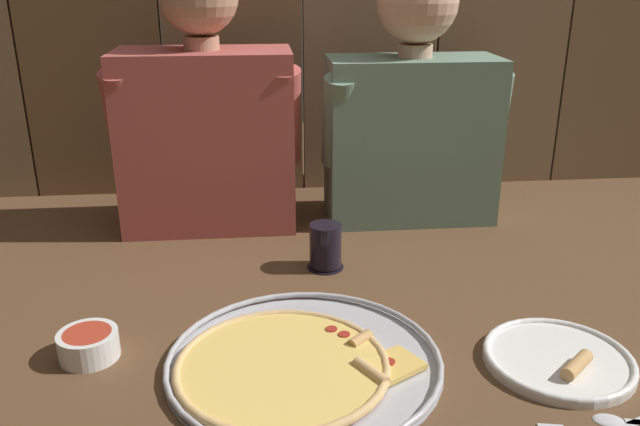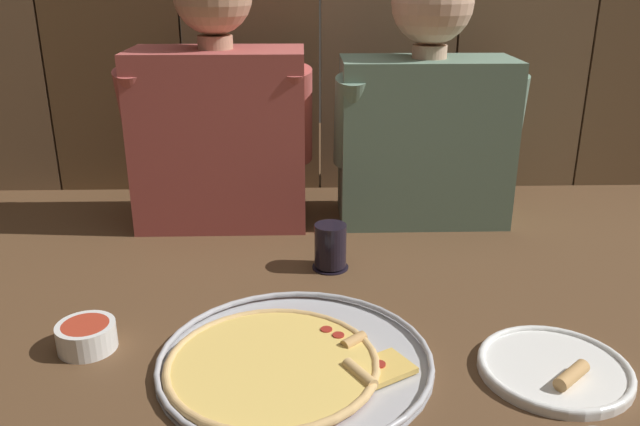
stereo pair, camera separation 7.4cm
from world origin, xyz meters
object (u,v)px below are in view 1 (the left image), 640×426
dipping_bowl (88,343)px  diner_left (206,110)px  dinner_plate (559,359)px  pizza_tray (296,363)px  diner_right (413,104)px  drinking_glass (325,247)px

dipping_bowl → diner_left: diner_left is taller
dinner_plate → diner_left: (-0.58, 0.67, 0.27)m
pizza_tray → diner_left: 0.72m
diner_left → diner_right: bearing=0.0°
drinking_glass → diner_right: bearing=49.9°
diner_left → diner_right: size_ratio=1.02×
dipping_bowl → diner_left: size_ratio=0.15×
dinner_plate → dipping_bowl: 0.75m
diner_left → diner_right: (0.49, 0.00, 0.00)m
pizza_tray → drinking_glass: bearing=76.8°
pizza_tray → diner_right: (0.32, 0.64, 0.28)m
drinking_glass → diner_left: diner_left is taller
drinking_glass → dinner_plate: bearing=-49.4°
pizza_tray → diner_left: diner_left is taller
dipping_bowl → diner_right: 0.91m
dinner_plate → diner_right: diner_right is taller
pizza_tray → dinner_plate: bearing=-3.9°
dinner_plate → diner_left: size_ratio=0.37×
pizza_tray → diner_left: (-0.17, 0.64, 0.27)m
dinner_plate → dipping_bowl: (-0.75, 0.09, 0.02)m
dinner_plate → diner_left: 0.93m
pizza_tray → dinner_plate: size_ratio=1.87×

